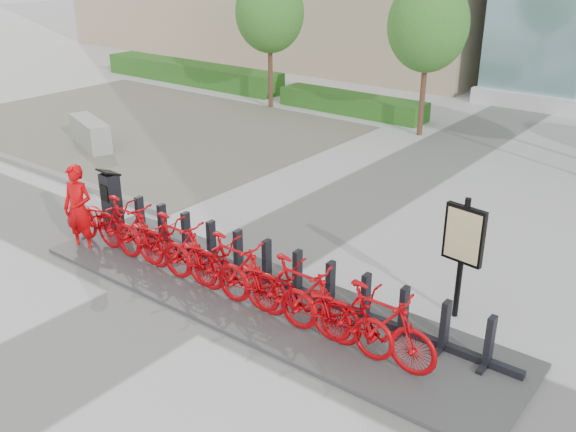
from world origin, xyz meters
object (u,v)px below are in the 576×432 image
Objects in this scene: bike_0 at (106,222)px; map_sign at (463,240)px; worker_red at (78,209)px; kiosk at (112,201)px; jersey_barrier at (90,133)px.

bike_0 is 0.96× the size of map_sign.
worker_red is 0.85× the size of map_sign.
kiosk is 0.65× the size of map_sign.
worker_red is at bearing 126.65° from bike_0.
map_sign is (7.33, 2.37, 0.52)m from worker_red.
kiosk is 0.62× the size of jersey_barrier.
map_sign is (6.90, 2.05, 0.82)m from bike_0.
jersey_barrier is at bearing 125.82° from worker_red.
worker_red reaches higher than bike_0.
bike_0 is at bearing -155.68° from map_sign.
worker_red is 7.72m from map_sign.
kiosk is at bearing 43.74° from bike_0.
jersey_barrier is 13.66m from map_sign.
worker_red is at bearing -154.31° from map_sign.
jersey_barrier is (-6.52, 4.39, -0.19)m from bike_0.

